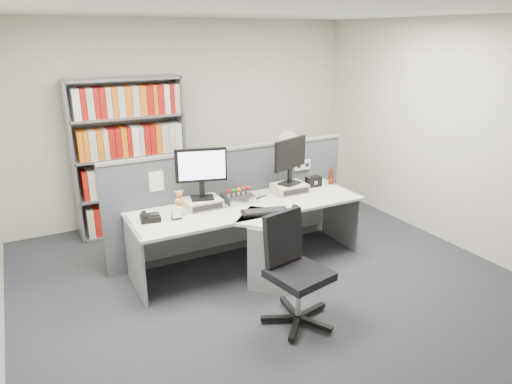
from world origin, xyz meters
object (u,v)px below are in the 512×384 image
filing_cabinet (286,190)px  monitor_right (290,157)px  desk (258,234)px  cola_bottle (331,178)px  monitor_left (201,169)px  desk_calendar (176,214)px  shelving_unit (130,158)px  keyboard (265,212)px  speaker (313,181)px  mouse (296,207)px  desk_fan (287,145)px  desktop_pc (238,198)px  office_chair (293,267)px  desk_phone (150,218)px

filing_cabinet → monitor_right: bearing=-119.7°
desk → cola_bottle: bearing=18.0°
monitor_left → desk_calendar: 0.55m
desk → shelving_unit: bearing=116.0°
desk_calendar → shelving_unit: (-0.07, 1.65, 0.20)m
keyboard → cola_bottle: 1.29m
speaker → mouse: bearing=-137.6°
monitor_left → monitor_right: size_ratio=1.02×
monitor_right → filing_cabinet: bearing=60.3°
keyboard → desk_fan: size_ratio=1.00×
desktop_pc → keyboard: (0.10, -0.45, -0.03)m
mouse → office_chair: office_chair is taller
filing_cabinet → desk_fan: desk_fan is taller
desk_phone → desk_calendar: size_ratio=1.73×
monitor_left → speaker: 1.52m
desk_fan → mouse: bearing=-118.0°
desktop_pc → mouse: desktop_pc is taller
desktop_pc → desk_calendar: size_ratio=2.52×
mouse → filing_cabinet: (0.81, 1.52, -0.39)m
monitor_right → desk_phone: size_ratio=2.52×
desk_fan → desk_phone: bearing=-154.0°
keyboard → speaker: bearing=27.7°
monitor_left → office_chair: (0.34, -1.30, -0.62)m
desk → desktop_pc: (-0.06, 0.38, 0.31)m
cola_bottle → desk: bearing=-162.0°
monitor_right → desktop_pc: (-0.68, -0.01, -0.38)m
desk_phone → shelving_unit: bearing=83.3°
desktop_pc → speaker: bearing=3.0°
desk_phone → desk_fan: desk_fan is taller
cola_bottle → filing_cabinet: size_ratio=0.31×
monitor_right → cola_bottle: monitor_right is taller
desk → office_chair: (-0.14, -0.92, 0.08)m
desk_fan → monitor_left: bearing=-148.8°
monitor_right → cola_bottle: (0.62, 0.02, -0.34)m
speaker → filing_cabinet: 1.08m
keyboard → shelving_unit: bearing=116.0°
mouse → office_chair: (-0.53, -0.79, -0.21)m
speaker → office_chair: office_chair is taller
desktop_pc → monitor_right: bearing=0.7°
office_chair → filing_cabinet: bearing=60.0°
desk_fan → office_chair: (-1.34, -2.32, -0.49)m
shelving_unit → desk_fan: 2.15m
mouse → office_chair: bearing=-123.5°
cola_bottle → desk_phone: bearing=-177.1°
desk → monitor_right: bearing=31.7°
monitor_left → desk_fan: size_ratio=1.07×
monitor_left → keyboard: (0.52, -0.46, -0.41)m
monitor_right → filing_cabinet: size_ratio=0.78×
desktop_pc → keyboard: size_ratio=0.61×
speaker → office_chair: (-1.13, -1.35, -0.25)m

